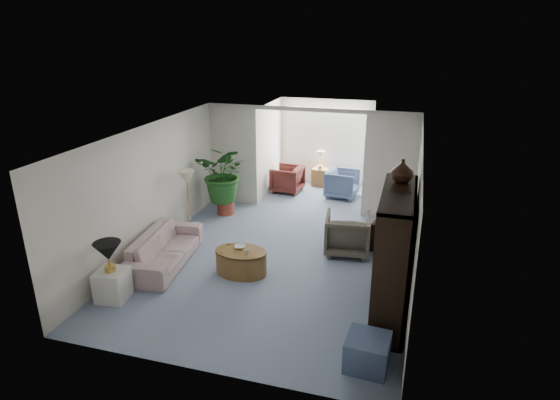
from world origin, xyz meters
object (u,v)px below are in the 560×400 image
(coffee_cup, at_px, (247,252))
(ottoman, at_px, (367,352))
(end_table, at_px, (113,285))
(table_lamp, at_px, (108,251))
(cabinet_urn, at_px, (402,171))
(framed_picture, at_px, (415,194))
(side_table_dark, at_px, (384,237))
(wingback_chair, at_px, (347,234))
(floor_lamp, at_px, (186,177))
(entertainment_cabinet, at_px, (394,256))
(sunroom_chair_blue, at_px, (342,184))
(sunroom_table, at_px, (320,177))
(coffee_bowl, at_px, (240,247))
(sofa, at_px, (165,249))
(plant_pot, at_px, (226,207))
(sunroom_chair_maroon, at_px, (287,179))
(coffee_table, at_px, (241,262))

(coffee_cup, bearing_deg, ottoman, -37.48)
(end_table, bearing_deg, ottoman, -6.67)
(table_lamp, xyz_separation_m, cabinet_urn, (4.38, 1.30, 1.33))
(framed_picture, xyz_separation_m, side_table_dark, (-0.48, 1.35, -1.41))
(framed_picture, bearing_deg, wingback_chair, 138.35)
(floor_lamp, bearing_deg, coffee_cup, -39.06)
(entertainment_cabinet, relative_size, sunroom_chair_blue, 2.53)
(side_table_dark, bearing_deg, sunroom_table, 119.35)
(end_table, distance_m, coffee_cup, 2.28)
(entertainment_cabinet, bearing_deg, ottoman, -98.66)
(floor_lamp, distance_m, coffee_cup, 2.55)
(floor_lamp, bearing_deg, cabinet_urn, -19.12)
(coffee_bowl, bearing_deg, entertainment_cabinet, -14.33)
(sofa, height_order, plant_pot, sofa)
(sunroom_chair_blue, distance_m, sunroom_chair_maroon, 1.50)
(end_table, xyz_separation_m, sunroom_table, (2.06, 6.73, -0.01))
(framed_picture, bearing_deg, coffee_table, -173.55)
(side_table_dark, xyz_separation_m, entertainment_cabinet, (0.25, -2.27, 0.72))
(coffee_table, height_order, sunroom_chair_maroon, sunroom_chair_maroon)
(plant_pot, distance_m, sunroom_chair_maroon, 2.21)
(end_table, bearing_deg, floor_lamp, 90.58)
(table_lamp, xyz_separation_m, wingback_chair, (3.42, 2.77, -0.47))
(end_table, height_order, coffee_bowl, end_table)
(coffee_table, distance_m, sunroom_chair_blue, 4.73)
(end_table, distance_m, plant_pot, 4.03)
(end_table, bearing_deg, framed_picture, 20.43)
(table_lamp, height_order, entertainment_cabinet, entertainment_cabinet)
(coffee_bowl, relative_size, side_table_dark, 0.34)
(sunroom_chair_blue, bearing_deg, sunroom_table, 50.67)
(entertainment_cabinet, bearing_deg, floor_lamp, 155.29)
(side_table_dark, distance_m, sunroom_chair_maroon, 4.05)
(framed_picture, relative_size, sunroom_table, 1.01)
(floor_lamp, bearing_deg, coffee_table, -39.48)
(side_table_dark, bearing_deg, entertainment_cabinet, -83.67)
(coffee_cup, height_order, side_table_dark, side_table_dark)
(side_table_dark, bearing_deg, sunroom_chair_maroon, 133.96)
(floor_lamp, distance_m, ottoman, 5.46)
(table_lamp, bearing_deg, end_table, 0.00)
(wingback_chair, distance_m, sunroom_chair_maroon, 3.85)
(end_table, xyz_separation_m, sunroom_chair_maroon, (1.31, 5.98, 0.10))
(end_table, distance_m, coffee_table, 2.20)
(coffee_cup, xyz_separation_m, sunroom_chair_blue, (0.95, 4.70, -0.13))
(coffee_cup, bearing_deg, cabinet_urn, 0.15)
(wingback_chair, relative_size, sunroom_chair_maroon, 1.12)
(end_table, bearing_deg, sunroom_chair_maroon, 77.63)
(floor_lamp, height_order, coffee_table, floor_lamp)
(ottoman, distance_m, sunroom_chair_maroon, 7.08)
(sofa, height_order, sunroom_chair_maroon, sunroom_chair_maroon)
(plant_pot, bearing_deg, cabinet_urn, -33.91)
(coffee_bowl, height_order, plant_pot, coffee_bowl)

